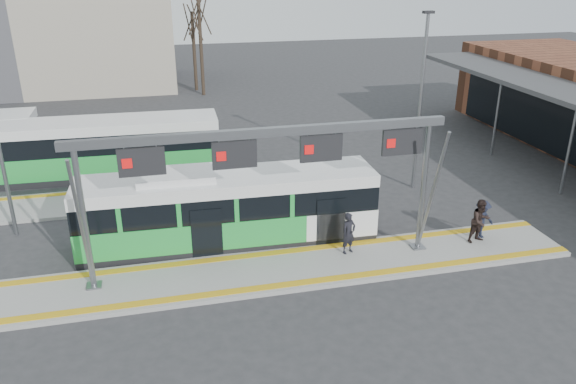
# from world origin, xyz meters

# --- Properties ---
(ground) EXTENTS (120.00, 120.00, 0.00)m
(ground) POSITION_xyz_m (0.00, 0.00, 0.00)
(ground) COLOR #2D2D30
(ground) RESTS_ON ground
(platform_main) EXTENTS (22.00, 3.00, 0.15)m
(platform_main) POSITION_xyz_m (0.00, 0.00, 0.07)
(platform_main) COLOR gray
(platform_main) RESTS_ON ground
(platform_second) EXTENTS (20.00, 3.00, 0.15)m
(platform_second) POSITION_xyz_m (-4.00, 8.00, 0.07)
(platform_second) COLOR gray
(platform_second) RESTS_ON ground
(tactile_main) EXTENTS (22.00, 2.65, 0.02)m
(tactile_main) POSITION_xyz_m (0.00, 0.00, 0.16)
(tactile_main) COLOR gold
(tactile_main) RESTS_ON platform_main
(tactile_second) EXTENTS (20.00, 0.35, 0.02)m
(tactile_second) POSITION_xyz_m (-4.00, 9.15, 0.16)
(tactile_second) COLOR gold
(tactile_second) RESTS_ON platform_second
(gantry) EXTENTS (13.00, 1.68, 5.20)m
(gantry) POSITION_xyz_m (-0.35, 0.25, 4.30)
(gantry) COLOR slate
(gantry) RESTS_ON platform_main
(hero_bus) EXTENTS (11.54, 2.79, 3.15)m
(hero_bus) POSITION_xyz_m (-1.52, 2.71, 1.44)
(hero_bus) COLOR black
(hero_bus) RESTS_ON ground
(bg_bus_green) EXTENTS (12.00, 2.90, 2.98)m
(bg_bus_green) POSITION_xyz_m (-6.82, 11.71, 1.47)
(bg_bus_green) COLOR black
(bg_bus_green) RESTS_ON ground
(passenger_a) EXTENTS (0.70, 0.58, 1.63)m
(passenger_a) POSITION_xyz_m (2.74, 0.55, 0.96)
(passenger_a) COLOR black
(passenger_a) RESTS_ON platform_main
(passenger_b) EXTENTS (0.99, 0.84, 1.77)m
(passenger_b) POSITION_xyz_m (8.05, 0.21, 1.04)
(passenger_b) COLOR black
(passenger_b) RESTS_ON platform_main
(passenger_c) EXTENTS (1.09, 0.72, 1.59)m
(passenger_c) POSITION_xyz_m (8.30, 0.48, 0.95)
(passenger_c) COLOR #1A1E2E
(passenger_c) RESTS_ON platform_main
(tree_left) EXTENTS (1.40, 1.40, 7.37)m
(tree_left) POSITION_xyz_m (-0.32, 31.45, 5.59)
(tree_left) COLOR #382B21
(tree_left) RESTS_ON ground
(tree_mid) EXTENTS (1.40, 1.40, 8.60)m
(tree_mid) POSITION_xyz_m (0.10, 29.47, 6.52)
(tree_mid) COLOR #382B21
(tree_mid) RESTS_ON ground
(lamp_east) EXTENTS (0.50, 0.25, 8.39)m
(lamp_east) POSITION_xyz_m (8.17, 6.41, 4.44)
(lamp_east) COLOR slate
(lamp_east) RESTS_ON ground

